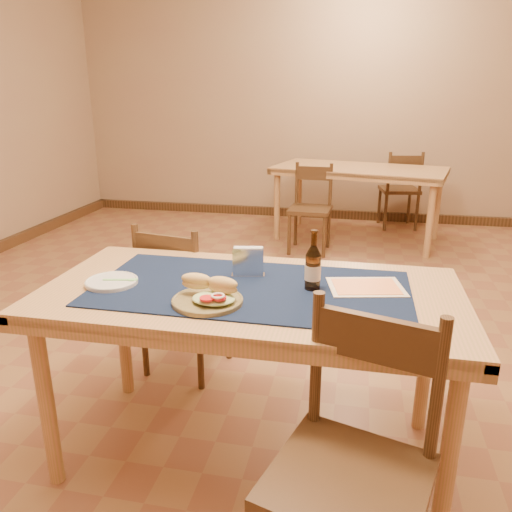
% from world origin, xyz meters
% --- Properties ---
extents(room, '(6.04, 7.04, 2.84)m').
position_xyz_m(room, '(0.00, 0.00, 1.40)').
color(room, olive).
rests_on(room, ground).
extents(main_table, '(1.60, 0.80, 0.75)m').
position_xyz_m(main_table, '(0.00, -0.80, 0.67)').
color(main_table, tan).
rests_on(main_table, ground).
extents(placemat, '(1.20, 0.60, 0.01)m').
position_xyz_m(placemat, '(0.00, -0.80, 0.75)').
color(placemat, '#0E1834').
rests_on(placemat, main_table).
extents(baseboard, '(6.00, 7.00, 0.10)m').
position_xyz_m(baseboard, '(0.00, 0.00, 0.05)').
color(baseboard, '#4B2F1B').
rests_on(baseboard, ground).
extents(back_table, '(1.80, 1.18, 0.75)m').
position_xyz_m(back_table, '(0.38, 2.59, 0.67)').
color(back_table, tan).
rests_on(back_table, ground).
extents(chair_main_far, '(0.46, 0.46, 0.85)m').
position_xyz_m(chair_main_far, '(-0.50, -0.23, 0.44)').
color(chair_main_far, '#4B2F1B').
rests_on(chair_main_far, ground).
extents(chair_main_near, '(0.52, 0.52, 0.91)m').
position_xyz_m(chair_main_near, '(0.42, -1.36, 0.47)').
color(chair_main_near, '#4B2F1B').
rests_on(chair_main_near, ground).
extents(chair_back_near, '(0.40, 0.40, 0.83)m').
position_xyz_m(chair_back_near, '(-0.05, 2.12, 0.43)').
color(chair_back_near, '#4B2F1B').
rests_on(chair_back_near, ground).
extents(chair_back_far, '(0.46, 0.46, 0.86)m').
position_xyz_m(chair_back_far, '(0.84, 3.16, 0.45)').
color(chair_back_far, '#4B2F1B').
rests_on(chair_back_far, ground).
extents(sandwich_plate, '(0.25, 0.25, 0.10)m').
position_xyz_m(sandwich_plate, '(-0.11, -0.98, 0.78)').
color(sandwich_plate, olive).
rests_on(sandwich_plate, placemat).
extents(side_plate, '(0.20, 0.20, 0.02)m').
position_xyz_m(side_plate, '(-0.54, -0.87, 0.77)').
color(side_plate, silver).
rests_on(side_plate, placemat).
extents(fork, '(0.14, 0.04, 0.00)m').
position_xyz_m(fork, '(-0.50, -0.86, 0.77)').
color(fork, '#87DE79').
rests_on(fork, side_plate).
extents(beer_bottle, '(0.06, 0.06, 0.23)m').
position_xyz_m(beer_bottle, '(0.23, -0.77, 0.84)').
color(beer_bottle, '#43240C').
rests_on(beer_bottle, placemat).
extents(napkin_holder, '(0.14, 0.07, 0.12)m').
position_xyz_m(napkin_holder, '(-0.04, -0.67, 0.81)').
color(napkin_holder, silver).
rests_on(napkin_holder, placemat).
extents(menu_card, '(0.32, 0.26, 0.01)m').
position_xyz_m(menu_card, '(0.43, -0.71, 0.76)').
color(menu_card, beige).
rests_on(menu_card, placemat).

